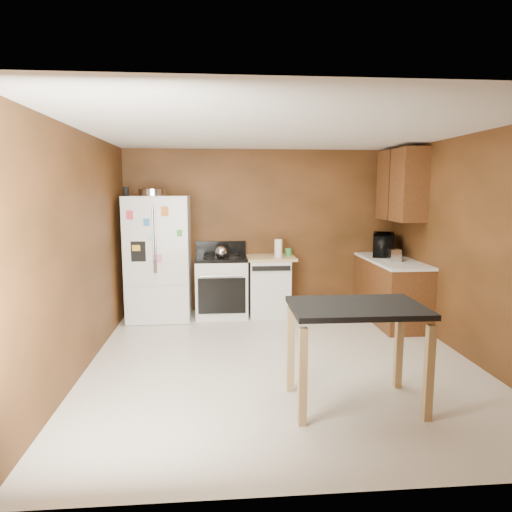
{
  "coord_description": "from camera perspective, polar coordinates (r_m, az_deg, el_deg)",
  "views": [
    {
      "loc": [
        -0.69,
        -4.81,
        1.89
      ],
      "look_at": [
        -0.21,
        0.85,
        1.06
      ],
      "focal_mm": 32.0,
      "sensor_mm": 36.0,
      "label": 1
    }
  ],
  "objects": [
    {
      "name": "paper_towel",
      "position": [
        6.78,
        2.81,
        0.96
      ],
      "size": [
        0.13,
        0.13,
        0.27
      ],
      "primitive_type": "cylinder",
      "rotation": [
        0.0,
        0.0,
        -0.13
      ],
      "color": "white",
      "rests_on": "dishwasher"
    },
    {
      "name": "wall_back",
      "position": [
        7.13,
        0.73,
        3.15
      ],
      "size": [
        4.2,
        0.0,
        4.2
      ],
      "primitive_type": "plane",
      "rotation": [
        1.57,
        0.0,
        0.0
      ],
      "color": "brown",
      "rests_on": "ground"
    },
    {
      "name": "floor",
      "position": [
        5.22,
        3.18,
        -12.94
      ],
      "size": [
        4.5,
        4.5,
        0.0
      ],
      "primitive_type": "plane",
      "color": "silver",
      "rests_on": "ground"
    },
    {
      "name": "island",
      "position": [
        4.07,
        12.43,
        -7.99
      ],
      "size": [
        1.14,
        0.77,
        0.91
      ],
      "color": "black",
      "rests_on": "ground"
    },
    {
      "name": "right_cabinets",
      "position": [
        6.85,
        16.86,
        -0.29
      ],
      "size": [
        0.63,
        1.58,
        2.45
      ],
      "color": "brown",
      "rests_on": "ground"
    },
    {
      "name": "roasting_pan",
      "position": [
        6.78,
        -12.82,
        7.76
      ],
      "size": [
        0.4,
        0.4,
        0.1
      ],
      "primitive_type": "cylinder",
      "color": "silver",
      "rests_on": "refrigerator"
    },
    {
      "name": "wall_front",
      "position": [
        2.73,
        10.0,
        -5.34
      ],
      "size": [
        4.2,
        0.0,
        4.2
      ],
      "primitive_type": "plane",
      "rotation": [
        -1.57,
        0.0,
        0.0
      ],
      "color": "brown",
      "rests_on": "ground"
    },
    {
      "name": "wall_right",
      "position": [
        5.6,
        25.09,
        0.97
      ],
      "size": [
        0.0,
        4.5,
        4.5
      ],
      "primitive_type": "plane",
      "rotation": [
        1.57,
        0.0,
        -1.57
      ],
      "color": "brown",
      "rests_on": "ground"
    },
    {
      "name": "toaster",
      "position": [
        6.67,
        16.85,
        0.16
      ],
      "size": [
        0.16,
        0.25,
        0.17
      ],
      "primitive_type": "cube",
      "rotation": [
        0.0,
        0.0,
        -0.08
      ],
      "color": "silver",
      "rests_on": "right_cabinets"
    },
    {
      "name": "kettle",
      "position": [
        6.66,
        -4.4,
        0.49
      ],
      "size": [
        0.18,
        0.18,
        0.18
      ],
      "primitive_type": "sphere",
      "color": "silver",
      "rests_on": "gas_range"
    },
    {
      "name": "green_canister",
      "position": [
        6.99,
        4.06,
        0.52
      ],
      "size": [
        0.13,
        0.13,
        0.11
      ],
      "primitive_type": "cylinder",
      "rotation": [
        0.0,
        0.0,
        -0.35
      ],
      "color": "green",
      "rests_on": "dishwasher"
    },
    {
      "name": "ceiling",
      "position": [
        4.9,
        3.42,
        15.45
      ],
      "size": [
        4.5,
        4.5,
        0.0
      ],
      "primitive_type": "plane",
      "rotation": [
        3.14,
        0.0,
        0.0
      ],
      "color": "white",
      "rests_on": "ground"
    },
    {
      "name": "microwave",
      "position": [
        7.14,
        15.62,
        1.27
      ],
      "size": [
        0.54,
        0.65,
        0.31
      ],
      "primitive_type": "imported",
      "rotation": [
        0.0,
        0.0,
        1.23
      ],
      "color": "black",
      "rests_on": "right_cabinets"
    },
    {
      "name": "refrigerator",
      "position": [
        6.8,
        -12.05,
        -0.24
      ],
      "size": [
        0.9,
        0.8,
        1.8
      ],
      "color": "white",
      "rests_on": "ground"
    },
    {
      "name": "pen_cup",
      "position": [
        6.73,
        -15.97,
        7.77
      ],
      "size": [
        0.09,
        0.09,
        0.13
      ],
      "primitive_type": "cylinder",
      "color": "black",
      "rests_on": "refrigerator"
    },
    {
      "name": "dishwasher",
      "position": [
        6.96,
        1.62,
        -3.63
      ],
      "size": [
        0.78,
        0.63,
        0.89
      ],
      "color": "white",
      "rests_on": "ground"
    },
    {
      "name": "wall_left",
      "position": [
        5.06,
        -20.99,
        0.49
      ],
      "size": [
        0.0,
        4.5,
        4.5
      ],
      "primitive_type": "plane",
      "rotation": [
        1.57,
        0.0,
        1.57
      ],
      "color": "brown",
      "rests_on": "ground"
    },
    {
      "name": "gas_range",
      "position": [
        6.89,
        -4.33,
        -3.68
      ],
      "size": [
        0.76,
        0.68,
        1.1
      ],
      "color": "white",
      "rests_on": "ground"
    }
  ]
}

